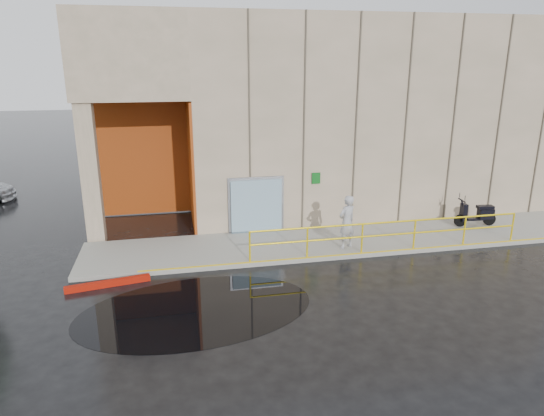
# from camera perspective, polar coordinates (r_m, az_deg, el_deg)

# --- Properties ---
(ground) EXTENTS (120.00, 120.00, 0.00)m
(ground) POSITION_cam_1_polar(r_m,az_deg,el_deg) (13.06, 1.89, -12.03)
(ground) COLOR black
(ground) RESTS_ON ground
(sidewalk) EXTENTS (20.00, 3.00, 0.15)m
(sidewalk) POSITION_cam_1_polar(r_m,az_deg,el_deg) (18.10, 10.92, -3.60)
(sidewalk) COLOR gray
(sidewalk) RESTS_ON ground
(building) EXTENTS (20.00, 10.17, 8.00)m
(building) POSITION_cam_1_polar(r_m,az_deg,el_deg) (23.53, 7.93, 11.58)
(building) COLOR gray
(building) RESTS_ON ground
(guardrail) EXTENTS (9.56, 0.06, 1.03)m
(guardrail) POSITION_cam_1_polar(r_m,az_deg,el_deg) (16.84, 13.55, -3.15)
(guardrail) COLOR #DFBD0B
(guardrail) RESTS_ON sidewalk
(person) EXTENTS (0.80, 0.68, 1.86)m
(person) POSITION_cam_1_polar(r_m,az_deg,el_deg) (16.67, 8.80, -1.63)
(person) COLOR #A1A0A5
(person) RESTS_ON sidewalk
(scooter) EXTENTS (1.71, 0.68, 1.30)m
(scooter) POSITION_cam_1_polar(r_m,az_deg,el_deg) (20.33, 22.97, 0.06)
(scooter) COLOR black
(scooter) RESTS_ON sidewalk
(red_curb) EXTENTS (2.39, 0.61, 0.18)m
(red_curb) POSITION_cam_1_polar(r_m,az_deg,el_deg) (15.10, -18.71, -8.42)
(red_curb) COLOR #961104
(red_curb) RESTS_ON ground
(puddle) EXTENTS (6.70, 4.57, 0.01)m
(puddle) POSITION_cam_1_polar(r_m,az_deg,el_deg) (13.27, -8.93, -11.73)
(puddle) COLOR black
(puddle) RESTS_ON ground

